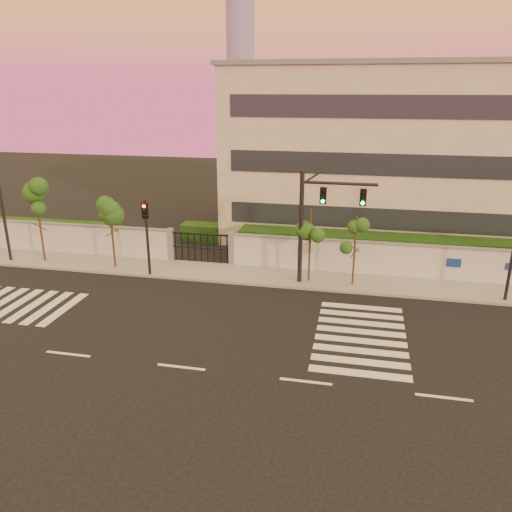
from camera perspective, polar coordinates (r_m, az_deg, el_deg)
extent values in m
plane|color=black|center=(20.65, -8.55, -12.46)|extent=(120.00, 120.00, 0.00)
cube|color=gray|center=(29.67, -1.61, -2.09)|extent=(60.00, 3.00, 0.15)
cube|color=silver|center=(31.08, 26.09, -1.28)|extent=(31.00, 0.30, 2.00)
cube|color=slate|center=(30.77, 26.37, 0.57)|extent=(31.00, 0.36, 0.12)
cube|color=slate|center=(32.15, -9.70, 1.23)|extent=(0.35, 0.35, 2.20)
cube|color=slate|center=(30.94, -2.78, 0.79)|extent=(0.35, 0.35, 2.20)
cube|color=#13330F|center=(32.54, 15.69, 0.64)|extent=(20.00, 2.00, 1.80)
cube|color=#13330F|center=(39.55, -23.35, 2.65)|extent=(12.00, 1.80, 1.40)
cube|color=#13330F|center=(36.20, -3.85, 2.63)|extent=(6.00, 1.50, 1.20)
cube|color=#BBB59E|center=(38.81, 15.77, 11.22)|extent=(24.00, 12.00, 12.00)
cube|color=#262D38|center=(33.53, 15.80, 4.01)|extent=(22.00, 0.08, 1.40)
cube|color=#262D38|center=(32.86, 16.34, 9.91)|extent=(22.00, 0.08, 1.40)
cube|color=#262D38|center=(32.55, 16.92, 16.00)|extent=(22.00, 0.08, 1.40)
cube|color=slate|center=(38.56, 16.61, 20.22)|extent=(24.40, 12.40, 0.30)
cylinder|color=slate|center=(308.17, -1.85, 27.02)|extent=(16.00, 16.00, 110.00)
cube|color=silver|center=(29.14, -27.10, -4.80)|extent=(0.50, 4.00, 0.02)
cube|color=silver|center=(28.60, -25.69, -5.01)|extent=(0.50, 4.00, 0.02)
cube|color=silver|center=(28.07, -24.22, -5.23)|extent=(0.50, 4.00, 0.02)
cube|color=silver|center=(27.57, -22.69, -5.45)|extent=(0.50, 4.00, 0.02)
cube|color=silver|center=(27.09, -21.11, -5.67)|extent=(0.50, 4.00, 0.02)
cube|color=silver|center=(20.44, 11.76, -13.00)|extent=(4.00, 0.50, 0.02)
cube|color=silver|center=(21.21, 11.79, -11.73)|extent=(4.00, 0.50, 0.02)
cube|color=silver|center=(21.99, 11.82, -10.56)|extent=(4.00, 0.50, 0.02)
cube|color=silver|center=(22.79, 11.85, -9.46)|extent=(4.00, 0.50, 0.02)
cube|color=silver|center=(23.59, 11.88, -8.44)|extent=(4.00, 0.50, 0.02)
cube|color=silver|center=(24.39, 11.90, -7.49)|extent=(4.00, 0.50, 0.02)
cube|color=silver|center=(25.21, 11.92, -6.60)|extent=(4.00, 0.50, 0.02)
cube|color=silver|center=(26.02, 11.94, -5.76)|extent=(4.00, 0.50, 0.02)
cube|color=silver|center=(22.73, -20.67, -10.44)|extent=(2.00, 0.15, 0.01)
cube|color=silver|center=(20.64, -8.55, -12.44)|extent=(2.00, 0.15, 0.01)
cube|color=silver|center=(19.64, 5.71, -14.08)|extent=(2.00, 0.15, 0.01)
cube|color=silver|center=(19.89, 20.68, -14.89)|extent=(2.00, 0.15, 0.01)
cylinder|color=#382314|center=(33.86, -23.49, 3.57)|extent=(0.13, 0.13, 5.32)
sphere|color=#1A4714|center=(33.52, -23.84, 6.20)|extent=(1.22, 1.22, 1.22)
sphere|color=#1A4714|center=(33.63, -22.91, 4.96)|extent=(0.93, 0.93, 0.93)
sphere|color=#1A4714|center=(33.68, -24.35, 5.25)|extent=(0.89, 0.89, 0.89)
cylinder|color=#382314|center=(31.21, -16.11, 2.49)|extent=(0.13, 0.13, 4.57)
sphere|color=#1A4714|center=(30.87, -16.34, 4.94)|extent=(1.18, 1.18, 1.18)
sphere|color=#1A4714|center=(31.04, -15.43, 3.79)|extent=(0.90, 0.90, 0.90)
sphere|color=#1A4714|center=(30.99, -16.92, 4.06)|extent=(0.86, 0.86, 0.86)
cylinder|color=#382314|center=(28.02, 6.16, 1.08)|extent=(0.11, 0.11, 4.35)
sphere|color=#1A4714|center=(27.66, 6.25, 3.66)|extent=(1.03, 1.03, 1.03)
sphere|color=#1A4714|center=(27.98, 6.91, 2.43)|extent=(0.79, 0.79, 0.79)
sphere|color=#1A4714|center=(27.66, 5.61, 2.75)|extent=(0.75, 0.75, 0.75)
cylinder|color=#382314|center=(27.88, 11.19, 0.45)|extent=(0.11, 0.11, 4.09)
sphere|color=#1A4714|center=(27.52, 11.35, 2.88)|extent=(1.03, 1.03, 1.03)
sphere|color=#1A4714|center=(27.87, 11.95, 1.72)|extent=(0.79, 0.79, 0.79)
sphere|color=#1A4714|center=(27.50, 10.70, 2.02)|extent=(0.75, 0.75, 0.75)
cylinder|color=black|center=(27.53, 5.14, 3.08)|extent=(0.25, 0.25, 6.46)
cylinder|color=black|center=(26.79, 9.55, 8.18)|extent=(3.96, 0.20, 0.17)
cube|color=black|center=(26.92, 7.68, 6.85)|extent=(0.36, 0.19, 0.94)
sphere|color=#0CF259|center=(26.87, 7.64, 6.20)|extent=(0.21, 0.21, 0.21)
cube|color=black|center=(26.85, 12.14, 6.57)|extent=(0.36, 0.19, 0.94)
sphere|color=#0CF259|center=(26.81, 12.10, 5.91)|extent=(0.21, 0.21, 0.21)
cylinder|color=black|center=(29.42, -12.30, 1.90)|extent=(0.16, 0.16, 4.63)
cube|color=black|center=(28.94, -12.57, 5.08)|extent=(0.36, 0.19, 0.93)
sphere|color=red|center=(28.78, -12.70, 5.59)|extent=(0.21, 0.21, 0.21)
cylinder|color=black|center=(34.62, -27.14, 5.85)|extent=(0.19, 0.19, 8.24)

